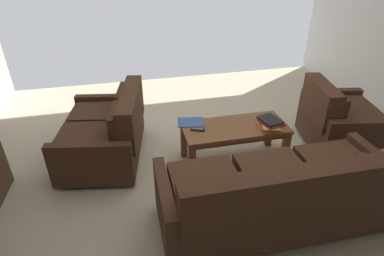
{
  "coord_description": "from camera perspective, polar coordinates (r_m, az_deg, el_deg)",
  "views": [
    {
      "loc": [
        0.93,
        2.73,
        2.26
      ],
      "look_at": [
        0.39,
        0.42,
        0.87
      ],
      "focal_mm": 29.66,
      "sensor_mm": 36.0,
      "label": 1
    }
  ],
  "objects": [
    {
      "name": "sofa_main",
      "position": [
        2.91,
        15.27,
        -11.47
      ],
      "size": [
        2.07,
        0.83,
        0.84
      ],
      "color": "black",
      "rests_on": "ground"
    },
    {
      "name": "coffee_table",
      "position": [
        3.65,
        7.68,
        -0.68
      ],
      "size": [
        1.19,
        0.52,
        0.47
      ],
      "color": "brown",
      "rests_on": "ground"
    },
    {
      "name": "coffee_mug",
      "position": [
        3.31,
        31.28,
        -4.4
      ],
      "size": [
        0.1,
        0.08,
        0.1
      ],
      "color": "#B23F38",
      "rests_on": "end_table"
    },
    {
      "name": "ground_plane",
      "position": [
        3.67,
        4.44,
        -7.84
      ],
      "size": [
        5.72,
        5.97,
        0.01
      ],
      "primitive_type": "cube",
      "color": "beige"
    },
    {
      "name": "armchair_side",
      "position": [
        4.27,
        24.79,
        1.1
      ],
      "size": [
        0.96,
        1.07,
        0.87
      ],
      "color": "black",
      "rests_on": "ground"
    },
    {
      "name": "loose_magazine",
      "position": [
        3.65,
        -0.21,
        1.06
      ],
      "size": [
        0.33,
        0.27,
        0.01
      ],
      "primitive_type": "cube",
      "rotation": [
        0.0,
        0.0,
        4.54
      ],
      "color": "#385693",
      "rests_on": "coffee_table"
    },
    {
      "name": "tv_remote",
      "position": [
        3.49,
        1.04,
        -0.29
      ],
      "size": [
        0.16,
        0.1,
        0.02
      ],
      "color": "black",
      "rests_on": "coffee_table"
    },
    {
      "name": "book_stack",
      "position": [
        3.62,
        13.85,
        0.8
      ],
      "size": [
        0.27,
        0.33,
        0.12
      ],
      "color": "#E0CC4C",
      "rests_on": "coffee_table"
    },
    {
      "name": "loveseat_near",
      "position": [
        3.84,
        -14.92,
        -0.65
      ],
      "size": [
        1.07,
        1.39,
        0.84
      ],
      "color": "black",
      "rests_on": "ground"
    }
  ]
}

